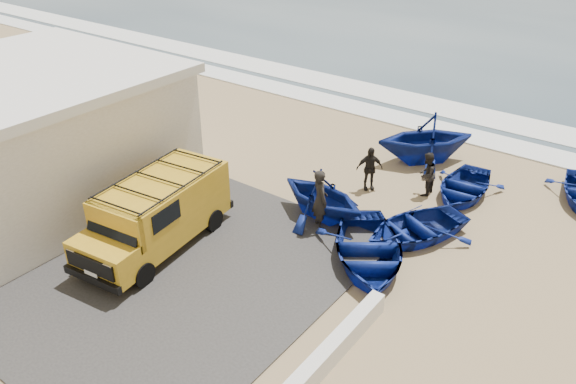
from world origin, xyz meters
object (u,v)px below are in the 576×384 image
Objects in this scene: boat_near_left at (368,250)px; fisherman_middle at (427,174)px; parapet at (310,374)px; boat_mid_right at (463,187)px; building at (16,138)px; boat_far_left at (426,138)px; fisherman_back at (369,168)px; van at (157,211)px; fisherman_front at (320,200)px; boat_mid_left at (322,195)px; boat_near_right at (415,227)px.

boat_near_left is 2.60× the size of fisherman_middle.
boat_mid_right is at bearing 92.93° from parapet.
parapet is (12.50, -1.00, -1.89)m from building.
fisherman_back is at bearing -57.57° from boat_far_left.
van is 4.88m from fisherman_front.
van is at bearing -34.58° from fisherman_middle.
building is at bearing 161.67° from boat_near_left.
parapet is 9.40m from fisherman_middle.
fisherman_middle is (-0.40, 4.66, 0.36)m from boat_near_left.
boat_far_left is at bearing 35.95° from fisherman_back.
boat_near_left is 4.41m from fisherman_back.
fisherman_front is (9.14, 4.32, -1.17)m from building.
building reaches higher than boat_far_left.
fisherman_back is at bearing 39.12° from building.
boat_mid_left reaches higher than boat_near_left.
building is 1.57× the size of parapet.
boat_near_left is at bearing 21.23° from van.
boat_far_left is (-1.55, 7.04, 0.57)m from boat_near_left.
boat_near_left is (11.28, 3.59, -1.74)m from building.
fisherman_front is at bearing 25.29° from building.
boat_mid_left is at bearing -140.07° from boat_near_right.
parapet is 11.98m from boat_far_left.
fisherman_front reaches higher than boat_far_left.
boat_near_left is 1.23× the size of boat_mid_right.
boat_near_right is 2.23× the size of fisherman_middle.
boat_near_left is 5.38m from boat_mid_right.
fisherman_middle is at bearing -153.35° from boat_mid_right.
boat_mid_right is 2.91m from boat_far_left.
fisherman_front reaches higher than parapet.
fisherman_front is (-3.36, 5.32, 0.72)m from parapet.
boat_mid_left is 0.84× the size of boat_far_left.
fisherman_front is (3.25, 3.64, -0.16)m from van.
parapet is at bearing -21.39° from van.
boat_mid_left is 2.02× the size of fisherman_middle.
van is 2.62× the size of fisherman_front.
boat_mid_left is at bearing 28.56° from building.
building is 2.70× the size of boat_near_right.
boat_mid_left is (-2.41, 1.24, 0.41)m from boat_near_left.
fisherman_front is at bearing -133.09° from fisherman_back.
boat_near_left is 7.23m from boat_far_left.
van is 6.17m from boat_near_left.
van is 1.28× the size of boat_near_left.
boat_mid_right is (11.99, 8.92, -1.82)m from building.
fisherman_front reaches higher than boat_mid_left.
boat_near_left is 2.55× the size of fisherman_back.
fisherman_front is (0.27, -0.51, 0.16)m from boat_mid_left.
boat_mid_left is at bearing -131.88° from boat_mid_right.
parapet is 3.78× the size of fisherman_back.
building reaches higher than boat_near_left.
fisherman_front is 1.25× the size of fisherman_back.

